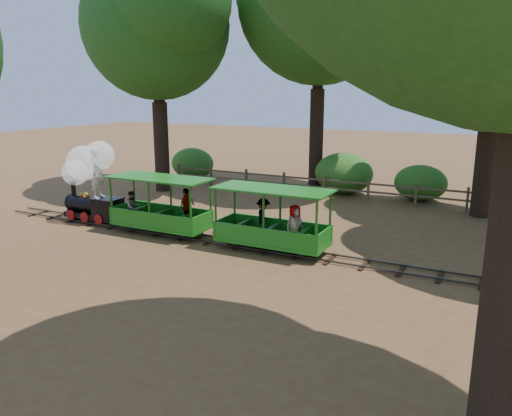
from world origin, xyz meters
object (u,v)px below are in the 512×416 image
at_px(locomotive, 89,176).
at_px(carriage_front, 161,212).
at_px(carriage_rear, 273,226).
at_px(fence, 346,187).

bearing_deg(locomotive, carriage_front, -1.29).
height_order(locomotive, carriage_rear, locomotive).
bearing_deg(fence, carriage_front, -116.42).
relative_size(carriage_front, fence, 0.20).
distance_m(locomotive, carriage_rear, 7.50).
xyz_separation_m(carriage_front, carriage_rear, (4.17, 0.01, 0.02)).
distance_m(carriage_front, fence, 8.95).
relative_size(locomotive, carriage_front, 0.87).
bearing_deg(carriage_rear, fence, 91.31).
distance_m(carriage_front, carriage_rear, 4.17).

